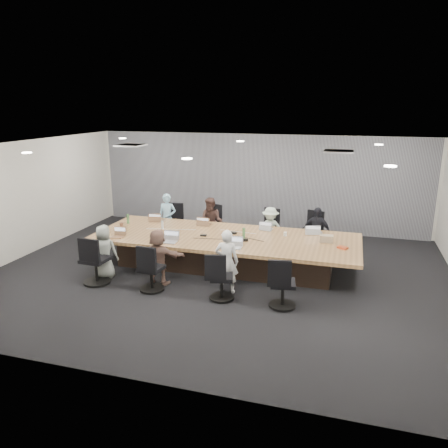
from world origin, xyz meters
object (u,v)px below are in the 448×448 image
(person_0, at_px, (167,218))
(chair_1, at_px, (215,227))
(laptop_4, at_px, (117,237))
(laptop_2, at_px, (266,229))
(laptop_6, at_px, (234,248))
(laptop_0, at_px, (159,220))
(chair_2, at_px, (272,232))
(chair_7, at_px, (283,287))
(person_3, at_px, (316,232))
(person_5, at_px, (158,257))
(laptop_3, at_px, (315,233))
(laptop_1, at_px, (205,224))
(mug_brown, at_px, (121,225))
(person_6, at_px, (227,261))
(stapler, at_px, (244,240))
(chair_4, at_px, (96,263))
(chair_6, at_px, (222,281))
(bottle_green_right, at_px, (244,233))
(conference_table, at_px, (225,250))
(canvas_bag, at_px, (326,239))
(chair_0, at_px, (173,225))
(bottle_clear, at_px, (162,225))
(laptop_5, at_px, (169,242))
(snack_packet, at_px, (342,248))
(bottle_green_left, at_px, (128,219))
(person_2, at_px, (270,230))
(person_1, at_px, (211,222))
(person_4, at_px, (104,252))
(chair_5, at_px, (151,272))
(chair_3, at_px, (317,236))

(person_0, bearing_deg, chair_1, 8.85)
(laptop_4, bearing_deg, laptop_2, 19.82)
(laptop_6, bearing_deg, laptop_0, 143.93)
(chair_2, xyz_separation_m, chair_7, (0.81, -3.40, -0.01))
(laptop_0, height_order, person_3, person_3)
(person_5, bearing_deg, laptop_3, -143.66)
(laptop_3, bearing_deg, laptop_1, -10.26)
(person_5, relative_size, mug_brown, 10.81)
(person_6, xyz_separation_m, stapler, (0.09, 1.08, 0.12))
(person_0, xyz_separation_m, laptop_6, (2.44, -2.15, 0.08))
(chair_4, distance_m, chair_6, 2.74)
(laptop_0, height_order, laptop_3, same)
(laptop_3, height_order, mug_brown, mug_brown)
(chair_2, xyz_separation_m, laptop_4, (-3.11, -2.50, 0.34))
(person_3, bearing_deg, bottle_green_right, -122.93)
(conference_table, distance_m, laptop_2, 1.18)
(conference_table, xyz_separation_m, laptop_4, (-2.32, -0.80, 0.35))
(canvas_bag, bearing_deg, person_0, 164.81)
(laptop_3, distance_m, laptop_4, 4.55)
(chair_0, bearing_deg, bottle_clear, 96.51)
(chair_7, bearing_deg, mug_brown, 148.20)
(chair_1, bearing_deg, laptop_5, 102.93)
(laptop_0, xyz_separation_m, bottle_clear, (0.40, -0.67, 0.09))
(snack_packet, bearing_deg, person_5, -162.22)
(person_0, height_order, bottle_clear, person_0)
(laptop_1, bearing_deg, bottle_green_right, 150.28)
(chair_2, relative_size, laptop_0, 2.47)
(person_3, xyz_separation_m, bottle_green_left, (-4.59, -1.01, 0.24))
(chair_6, relative_size, person_0, 0.56)
(bottle_green_left, bearing_deg, laptop_6, -20.41)
(chair_4, relative_size, laptop_5, 2.50)
(laptop_1, bearing_deg, laptop_2, -175.13)
(chair_2, height_order, person_2, person_2)
(person_1, distance_m, laptop_5, 2.17)
(chair_7, height_order, mug_brown, mug_brown)
(chair_4, xyz_separation_m, laptop_3, (4.26, 2.50, 0.31))
(conference_table, xyz_separation_m, chair_7, (1.60, -1.70, -0.01))
(conference_table, xyz_separation_m, person_1, (-0.77, 1.35, 0.25))
(bottle_green_left, relative_size, mug_brown, 2.17)
(person_4, height_order, canvas_bag, person_4)
(person_5, bearing_deg, person_4, 0.65)
(laptop_4, relative_size, snack_packet, 1.42)
(laptop_2, relative_size, laptop_4, 1.07)
(laptop_1, distance_m, person_5, 2.17)
(chair_5, distance_m, laptop_1, 2.54)
(chair_7, relative_size, bottle_green_left, 3.28)
(person_4, bearing_deg, bottle_clear, -127.17)
(chair_4, height_order, person_2, person_2)
(chair_3, distance_m, chair_4, 5.45)
(laptop_3, height_order, bottle_green_right, bottle_green_right)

